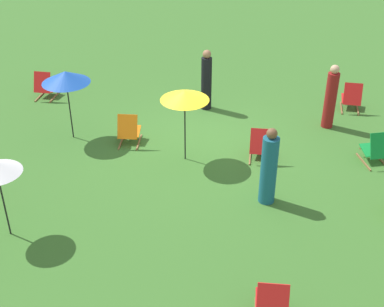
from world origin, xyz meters
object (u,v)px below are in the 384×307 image
deckchair_4 (272,304)px  person_1 (269,168)px  umbrella_1 (66,77)px  deckchair_8 (45,86)px  person_0 (206,81)px  deckchair_1 (376,149)px  deckchair_5 (260,145)px  deckchair_6 (129,131)px  deckchair_7 (351,98)px  umbrella_0 (185,95)px  person_2 (331,98)px

deckchair_4 → person_1: 3.23m
deckchair_4 → umbrella_1: umbrella_1 is taller
deckchair_8 → person_0: size_ratio=0.49×
deckchair_1 → deckchair_5: bearing=-13.4°
deckchair_6 → umbrella_1: 1.95m
deckchair_1 → umbrella_1: 7.43m
deckchair_4 → deckchair_8: (6.05, -7.78, 0.00)m
deckchair_7 → person_0: 4.01m
deckchair_4 → umbrella_0: bearing=-68.1°
deckchair_7 → umbrella_1: bearing=22.1°
deckchair_1 → deckchair_8: same height
deckchair_7 → umbrella_1: umbrella_1 is taller
umbrella_1 → person_0: size_ratio=1.05×
person_1 → person_2: person_1 is taller
umbrella_1 → deckchair_8: bearing=-57.8°
deckchair_7 → deckchair_5: bearing=53.1°
deckchair_4 → umbrella_0: 5.20m
umbrella_1 → person_2: size_ratio=1.04×
deckchair_4 → umbrella_1: size_ratio=0.47×
deckchair_1 → umbrella_0: (4.38, 0.14, 1.26)m
deckchair_5 → person_2: (-1.81, -1.77, 0.44)m
deckchair_6 → deckchair_7: bearing=-158.2°
umbrella_0 → deckchair_1: bearing=-178.1°
deckchair_6 → person_1: person_1 is taller
deckchair_5 → person_0: (1.40, -2.61, 0.44)m
person_2 → umbrella_0: bearing=-129.7°
deckchair_4 → deckchair_7: 8.07m
deckchair_6 → person_2: bearing=-165.5°
person_0 → deckchair_1: bearing=-65.9°
deckchair_6 → person_1: 3.92m
deckchair_4 → deckchair_5: bearing=-88.3°
deckchair_7 → person_1: (2.50, 4.44, 0.43)m
deckchair_1 → deckchair_6: bearing=-18.3°
deckchair_8 → deckchair_7: bearing=-176.1°
umbrella_0 → person_1: size_ratio=1.03×
person_1 → person_2: bearing=40.8°
deckchair_1 → deckchair_7: 2.77m
deckchair_4 → person_1: size_ratio=0.49×
deckchair_5 → umbrella_0: bearing=7.5°
deckchair_1 → deckchair_5: same height
person_1 → deckchair_8: bearing=120.8°
deckchair_7 → person_1: bearing=66.6°
deckchair_5 → deckchair_7: size_ratio=1.00×
deckchair_7 → deckchair_8: 8.64m
deckchair_1 → deckchair_5: (2.64, 0.01, 0.00)m
umbrella_1 → deckchair_4: bearing=130.0°
deckchair_4 → person_0: 7.61m
deckchair_8 → person_2: person_2 is taller
deckchair_1 → deckchair_4: same height
umbrella_1 → person_1: (-4.73, 2.35, -0.83)m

